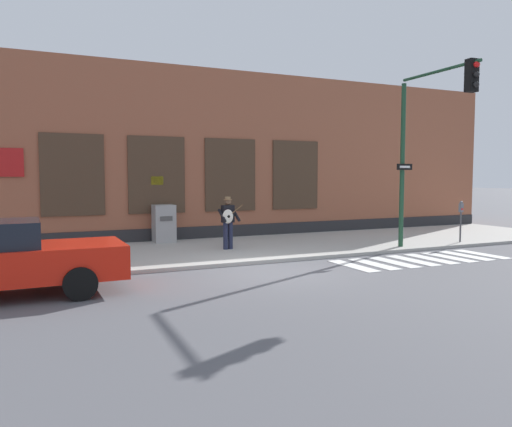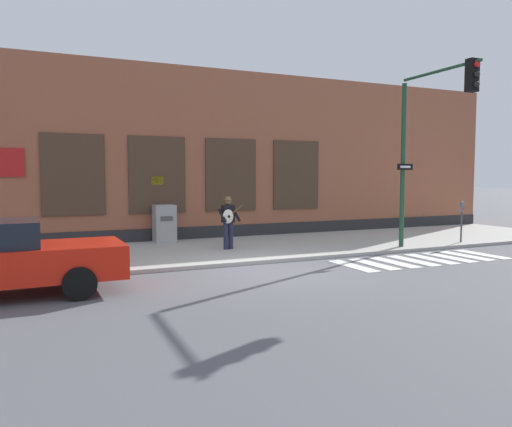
{
  "view_description": "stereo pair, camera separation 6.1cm",
  "coord_description": "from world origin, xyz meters",
  "px_view_note": "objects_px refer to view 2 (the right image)",
  "views": [
    {
      "loc": [
        -5.59,
        -11.12,
        2.41
      ],
      "look_at": [
        0.16,
        1.38,
        1.37
      ],
      "focal_mm": 35.0,
      "sensor_mm": 36.0,
      "label": 1
    },
    {
      "loc": [
        -5.54,
        -11.15,
        2.41
      ],
      "look_at": [
        0.16,
        1.38,
        1.37
      ],
      "focal_mm": 35.0,
      "sensor_mm": 36.0,
      "label": 2
    }
  ],
  "objects_px": {
    "utility_box": "(164,223)",
    "busker": "(228,219)",
    "traffic_light": "(428,128)",
    "parking_meter": "(462,215)",
    "red_car": "(0,259)"
  },
  "relations": [
    {
      "from": "red_car",
      "to": "busker",
      "type": "height_order",
      "value": "busker"
    },
    {
      "from": "utility_box",
      "to": "traffic_light",
      "type": "bearing_deg",
      "value": -38.9
    },
    {
      "from": "busker",
      "to": "traffic_light",
      "type": "distance_m",
      "value": 6.71
    },
    {
      "from": "traffic_light",
      "to": "utility_box",
      "type": "height_order",
      "value": "traffic_light"
    },
    {
      "from": "traffic_light",
      "to": "parking_meter",
      "type": "distance_m",
      "value": 4.05
    },
    {
      "from": "busker",
      "to": "utility_box",
      "type": "relative_size",
      "value": 1.27
    },
    {
      "from": "red_car",
      "to": "busker",
      "type": "relative_size",
      "value": 2.78
    },
    {
      "from": "parking_meter",
      "to": "utility_box",
      "type": "distance_m",
      "value": 10.38
    },
    {
      "from": "busker",
      "to": "parking_meter",
      "type": "distance_m",
      "value": 8.23
    },
    {
      "from": "red_car",
      "to": "utility_box",
      "type": "distance_m",
      "value": 7.8
    },
    {
      "from": "red_car",
      "to": "busker",
      "type": "distance_m",
      "value": 7.19
    },
    {
      "from": "busker",
      "to": "parking_meter",
      "type": "xyz_separation_m",
      "value": [
        8.04,
        -1.76,
        -0.0
      ]
    },
    {
      "from": "utility_box",
      "to": "busker",
      "type": "bearing_deg",
      "value": -61.25
    },
    {
      "from": "red_car",
      "to": "utility_box",
      "type": "height_order",
      "value": "red_car"
    },
    {
      "from": "parking_meter",
      "to": "utility_box",
      "type": "relative_size",
      "value": 1.1
    }
  ]
}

